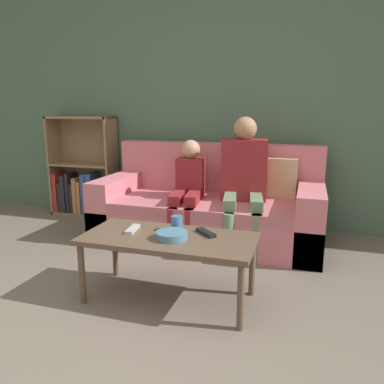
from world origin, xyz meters
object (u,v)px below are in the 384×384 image
(couch, at_px, (210,209))
(bookshelf, at_px, (84,179))
(cup_near, at_px, (177,223))
(tv_remote_0, at_px, (133,229))
(snack_bowl, at_px, (172,235))
(tv_remote_1, at_px, (206,233))
(coffee_table, at_px, (169,243))
(person_adult, at_px, (244,174))
(person_child, at_px, (188,186))

(couch, relative_size, bookshelf, 1.82)
(cup_near, bearing_deg, tv_remote_0, -161.58)
(cup_near, xyz_separation_m, snack_bowl, (0.02, -0.16, -0.03))
(bookshelf, distance_m, tv_remote_1, 2.36)
(couch, height_order, tv_remote_0, couch)
(coffee_table, distance_m, cup_near, 0.15)
(person_adult, relative_size, tv_remote_0, 6.42)
(cup_near, relative_size, snack_bowl, 0.51)
(cup_near, distance_m, tv_remote_0, 0.29)
(person_child, height_order, tv_remote_0, person_child)
(tv_remote_0, bearing_deg, person_child, 81.18)
(coffee_table, height_order, snack_bowl, snack_bowl)
(couch, relative_size, snack_bowl, 10.40)
(bookshelf, xyz_separation_m, person_child, (1.42, -0.52, 0.11))
(person_adult, bearing_deg, snack_bowl, -111.02)
(couch, relative_size, coffee_table, 1.88)
(couch, distance_m, tv_remote_0, 1.20)
(snack_bowl, bearing_deg, tv_remote_0, 167.31)
(couch, xyz_separation_m, tv_remote_1, (0.26, -1.10, 0.15))
(bookshelf, bearing_deg, tv_remote_1, -38.69)
(coffee_table, height_order, tv_remote_1, tv_remote_1)
(couch, bearing_deg, snack_bowl, -86.16)
(coffee_table, xyz_separation_m, cup_near, (0.01, 0.12, 0.09))
(person_adult, distance_m, person_child, 0.51)
(couch, distance_m, person_adult, 0.49)
(bookshelf, relative_size, coffee_table, 1.04)
(person_child, relative_size, cup_near, 9.34)
(coffee_table, height_order, cup_near, cup_near)
(tv_remote_1, bearing_deg, tv_remote_0, 142.32)
(coffee_table, distance_m, tv_remote_1, 0.24)
(snack_bowl, bearing_deg, bookshelf, 135.93)
(person_adult, relative_size, person_child, 1.23)
(couch, bearing_deg, person_child, -141.72)
(person_adult, bearing_deg, coffee_table, -113.17)
(tv_remote_0, height_order, snack_bowl, snack_bowl)
(bookshelf, xyz_separation_m, tv_remote_0, (1.38, -1.55, 0.03))
(person_adult, height_order, snack_bowl, person_adult)
(couch, xyz_separation_m, person_child, (-0.17, -0.14, 0.24))
(tv_remote_1, bearing_deg, coffee_table, 159.75)
(cup_near, xyz_separation_m, tv_remote_0, (-0.27, -0.09, -0.04))
(couch, distance_m, coffee_table, 1.21)
(snack_bowl, bearing_deg, tv_remote_1, 38.88)
(coffee_table, xyz_separation_m, tv_remote_1, (0.21, 0.10, 0.05))
(couch, xyz_separation_m, cup_near, (0.06, -1.08, 0.19))
(tv_remote_0, bearing_deg, person_adult, 57.39)
(coffee_table, xyz_separation_m, tv_remote_0, (-0.26, 0.03, 0.05))
(person_adult, height_order, tv_remote_0, person_adult)
(bookshelf, height_order, person_child, bookshelf)
(person_child, bearing_deg, tv_remote_1, -73.80)
(person_adult, bearing_deg, cup_near, -114.09)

